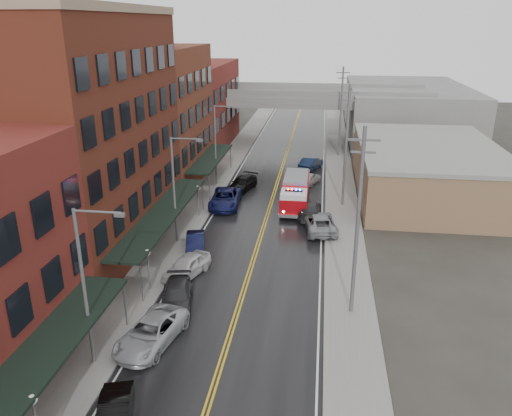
{
  "coord_description": "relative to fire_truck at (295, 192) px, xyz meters",
  "views": [
    {
      "loc": [
        4.86,
        -12.98,
        17.38
      ],
      "look_at": [
        -0.27,
        25.18,
        3.0
      ],
      "focal_mm": 35.0,
      "sensor_mm": 36.0,
      "label": 1
    }
  ],
  "objects": [
    {
      "name": "awning_1",
      "position": [
        -9.97,
        -10.98,
        1.39
      ],
      "size": [
        2.6,
        18.0,
        3.09
      ],
      "color": "black",
      "rests_on": "ground"
    },
    {
      "name": "parked_car_right_1",
      "position": [
        1.56,
        -2.56,
        -0.85
      ],
      "size": [
        2.23,
        5.21,
        1.5
      ],
      "primitive_type": "imported",
      "rotation": [
        0.0,
        0.0,
        3.12
      ],
      "color": "#2B2B2E",
      "rests_on": "ground"
    },
    {
      "name": "tan_building",
      "position": [
        13.52,
        6.02,
        0.9
      ],
      "size": [
        14.0,
        22.0,
        5.0
      ],
      "primitive_type": "cube",
      "color": "#846447",
      "rests_on": "ground"
    },
    {
      "name": "sidewalk_left",
      "position": [
        -9.78,
        -3.98,
        -1.52
      ],
      "size": [
        3.0,
        160.0,
        0.15
      ],
      "primitive_type": "cube",
      "color": "slate",
      "rests_on": "ground"
    },
    {
      "name": "globe_lamp_1",
      "position": [
        -8.88,
        -17.98,
        0.71
      ],
      "size": [
        0.44,
        0.44,
        3.12
      ],
      "color": "#59595B",
      "rests_on": "ground"
    },
    {
      "name": "street_lamp_2",
      "position": [
        -9.03,
        6.02,
        3.59
      ],
      "size": [
        2.64,
        0.22,
        9.0
      ],
      "color": "#59595B",
      "rests_on": "ground"
    },
    {
      "name": "curb_right",
      "position": [
        3.17,
        -3.98,
        -1.52
      ],
      "size": [
        0.3,
        160.0,
        0.15
      ],
      "primitive_type": "cube",
      "color": "gray",
      "rests_on": "ground"
    },
    {
      "name": "utility_pole_1",
      "position": [
        4.72,
        1.02,
        4.71
      ],
      "size": [
        1.8,
        0.24,
        12.0
      ],
      "color": "#59595B",
      "rests_on": "ground"
    },
    {
      "name": "parked_car_left_6",
      "position": [
        -6.94,
        -0.78,
        -0.76
      ],
      "size": [
        3.08,
        6.17,
        1.68
      ],
      "primitive_type": "imported",
      "rotation": [
        0.0,
        0.0,
        0.05
      ],
      "color": "#131748",
      "rests_on": "ground"
    },
    {
      "name": "utility_pole_2",
      "position": [
        4.72,
        21.02,
        4.71
      ],
      "size": [
        1.8,
        0.24,
        12.0
      ],
      "color": "#59595B",
      "rests_on": "ground"
    },
    {
      "name": "awning_2",
      "position": [
        -9.97,
        6.52,
        1.39
      ],
      "size": [
        2.6,
        13.0,
        3.09
      ],
      "color": "black",
      "rests_on": "ground"
    },
    {
      "name": "brick_building_far",
      "position": [
        -15.78,
        24.02,
        4.4
      ],
      "size": [
        9.0,
        20.0,
        12.0
      ],
      "primitive_type": "cube",
      "color": "maroon",
      "rests_on": "ground"
    },
    {
      "name": "parked_car_right_2",
      "position": [
        1.18,
        7.82,
        -0.93
      ],
      "size": [
        2.8,
        4.21,
        1.33
      ],
      "primitive_type": "imported",
      "rotation": [
        0.0,
        0.0,
        2.8
      ],
      "color": "#B5B5B5",
      "rests_on": "ground"
    },
    {
      "name": "globe_lamp_0",
      "position": [
        -8.88,
        -31.98,
        0.71
      ],
      "size": [
        0.44,
        0.44,
        3.12
      ],
      "color": "#59595B",
      "rests_on": "ground"
    },
    {
      "name": "parked_car_right_0",
      "position": [
        2.52,
        -5.78,
        -0.82
      ],
      "size": [
        3.42,
        5.94,
        1.56
      ],
      "primitive_type": "imported",
      "rotation": [
        0.0,
        0.0,
        3.3
      ],
      "color": "gray",
      "rests_on": "ground"
    },
    {
      "name": "parked_car_left_5",
      "position": [
        -7.39,
        -11.18,
        -0.93
      ],
      "size": [
        2.26,
        4.26,
        1.34
      ],
      "primitive_type": "imported",
      "rotation": [
        0.0,
        0.0,
        0.22
      ],
      "color": "black",
      "rests_on": "ground"
    },
    {
      "name": "fire_truck",
      "position": [
        0.0,
        0.0,
        0.0
      ],
      "size": [
        3.28,
        8.1,
        2.95
      ],
      "rotation": [
        0.0,
        0.0,
        0.0
      ],
      "color": "#9E070E",
      "rests_on": "ground"
    },
    {
      "name": "right_far_block",
      "position": [
        15.52,
        36.02,
        2.4
      ],
      "size": [
        18.0,
        30.0,
        8.0
      ],
      "primitive_type": "cube",
      "color": "slate",
      "rests_on": "ground"
    },
    {
      "name": "awning_0",
      "position": [
        -9.97,
        -29.98,
        1.39
      ],
      "size": [
        2.6,
        16.0,
        3.09
      ],
      "color": "black",
      "rests_on": "ground"
    },
    {
      "name": "globe_lamp_2",
      "position": [
        -8.88,
        -3.98,
        0.71
      ],
      "size": [
        0.44,
        0.44,
        3.12
      ],
      "color": "#59595B",
      "rests_on": "ground"
    },
    {
      "name": "parked_car_right_3",
      "position": [
        1.15,
        13.82,
        -0.81
      ],
      "size": [
        3.13,
        5.07,
        1.58
      ],
      "primitive_type": "imported",
      "rotation": [
        0.0,
        0.0,
        2.81
      ],
      "color": "black",
      "rests_on": "ground"
    },
    {
      "name": "parked_car_left_4",
      "position": [
        -6.93,
        -15.55,
        -0.83
      ],
      "size": [
        3.23,
        4.87,
        1.54
      ],
      "primitive_type": "imported",
      "rotation": [
        0.0,
        0.0,
        -0.34
      ],
      "color": "silver",
      "rests_on": "ground"
    },
    {
      "name": "sidewalk_right",
      "position": [
        4.82,
        -3.98,
        -1.52
      ],
      "size": [
        3.0,
        160.0,
        0.15
      ],
      "primitive_type": "cube",
      "color": "slate",
      "rests_on": "ground"
    },
    {
      "name": "parked_car_left_2",
      "position": [
        -6.78,
        -23.78,
        -0.84
      ],
      "size": [
        3.55,
        5.83,
        1.51
      ],
      "primitive_type": "imported",
      "rotation": [
        0.0,
        0.0,
        -0.2
      ],
      "color": "#AAAEB2",
      "rests_on": "ground"
    },
    {
      "name": "parked_car_left_1",
      "position": [
        -6.34,
        -30.16,
        -0.92
      ],
      "size": [
        2.51,
        4.33,
        1.35
      ],
      "primitive_type": "imported",
      "rotation": [
        0.0,
        0.0,
        0.28
      ],
      "color": "black",
      "rests_on": "ground"
    },
    {
      "name": "utility_pole_0",
      "position": [
        4.72,
        -18.98,
        4.71
      ],
      "size": [
        1.8,
        0.24,
        12.0
      ],
      "color": "#59595B",
      "rests_on": "ground"
    },
    {
      "name": "street_lamp_0",
      "position": [
        -9.03,
        -25.98,
        3.59
      ],
      "size": [
        2.64,
        0.22,
        9.0
      ],
      "color": "#59595B",
      "rests_on": "ground"
    },
    {
      "name": "curb_left",
      "position": [
        -8.13,
        -3.98,
        -1.52
      ],
      "size": [
        0.3,
        160.0,
        0.15
      ],
      "primitive_type": "cube",
      "color": "gray",
      "rests_on": "ground"
    },
    {
      "name": "overpass",
      "position": [
        -2.48,
        28.02,
        4.39
      ],
      "size": [
        40.0,
        10.0,
        7.5
      ],
      "color": "slate",
      "rests_on": "ground"
    },
    {
      "name": "brick_building_c",
      "position": [
        -15.78,
        6.52,
        5.9
      ],
      "size": [
        9.0,
        15.0,
        15.0
      ],
      "primitive_type": "cube",
      "color": "brown",
      "rests_on": "ground"
    },
    {
      "name": "road",
      "position": [
        -2.48,
        -3.98,
        -1.59
      ],
      "size": [
        11.0,
        160.0,
        0.02
      ],
      "primitive_type": "cube",
      "color": "black",
      "rests_on": "ground"
    },
    {
      "name": "parked_car_left_7",
      "position": [
        -6.08,
        4.59,
        -0.87
      ],
      "size": [
        3.28,
        5.38,
        1.46
      ],
      "primitive_type": "imported",
      "rotation": [
        0.0,
        0.0,
        -0.26
      ],
      "color": "black",
      "rests_on": "ground"
    },
    {
      "name": "parked_car_left_3",
      "position": [
        -6.51,
        -19.61,
        -0.9
      ],
      "size": [
        2.85,
        5.11,
        1.4
      ],
      "primitive_type": "imported",
      "rotation": [
        0.0,
        0.0,
        0.19
      ],
      "color": "#2A2A2D",
      "rests_on": "ground"
    },
    {
      "name": "street_lamp_1",
      "position": [
        -9.03,
        -9.98,
        3.59
      ],
      "size": [
        2.64,
        0.22,
        9.0
      ],
      "color": "#59595B",
      "rests_on": "ground"
    },
    {
      "name": "brick_building_b",
      "position": [
        -15.78,
        -10.98,
        7.4
      ],
      "size": [
        9.0,
        20.0,
        18.0
      ],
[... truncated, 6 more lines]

